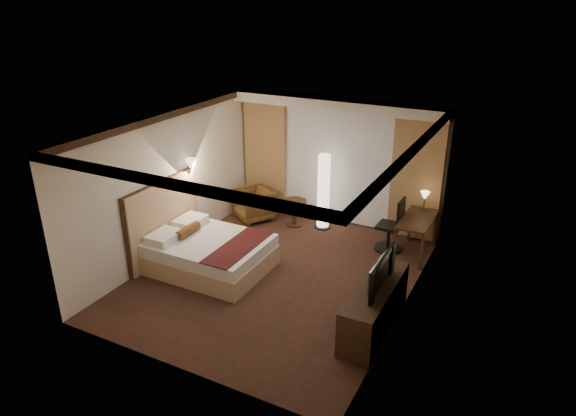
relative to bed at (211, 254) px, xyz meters
The scene contains 21 objects.
floor 1.27m from the bed, 15.67° to the left, with size 4.50×5.50×0.01m, color #301F13.
ceiling 2.71m from the bed, 15.67° to the left, with size 4.50×5.50×0.01m, color white.
back_wall 3.47m from the bed, 68.91° to the left, with size 4.50×0.02×2.70m, color silver.
left_wall 1.53m from the bed, 162.54° to the left, with size 0.02×5.50×2.70m, color silver.
right_wall 3.61m from the bed, ahead, with size 0.02×5.50×2.70m, color silver.
crown_molding 2.65m from the bed, 15.67° to the left, with size 4.50×5.50×0.12m, color black, non-canonical shape.
soffit 3.84m from the bed, 67.23° to the left, with size 4.50×0.50×0.20m, color white.
curtain_sheer 3.37m from the bed, 68.40° to the left, with size 2.48×0.04×2.45m, color silver.
curtain_left_drape 3.14m from the bed, 99.84° to the left, with size 1.00×0.14×2.45m, color #9F7E49.
curtain_right_drape 4.23m from the bed, 45.53° to the left, with size 1.00×0.14×2.45m, color #9F7E49.
wall_sconce 1.78m from the bed, 139.07° to the left, with size 0.24×0.24×0.24m, color white, non-canonical shape.
bed is the anchor object (origin of this frame).
headboard 1.11m from the bed, behind, with size 0.12×1.86×1.50m, color tan, non-canonical shape.
armchair 2.29m from the bed, 100.85° to the left, with size 0.73×0.69×0.76m, color #503118.
side_table 2.44m from the bed, 78.14° to the left, with size 0.51×0.51×0.56m, color black, non-canonical shape.
floor_lamp 2.82m from the bed, 66.81° to the left, with size 0.34×0.34×1.63m, color white, non-canonical shape.
desk 3.86m from the bed, 35.53° to the left, with size 0.55×1.18×0.75m, color black, non-canonical shape.
desk_lamp 4.18m from the bed, 40.50° to the left, with size 0.18×0.18×0.34m, color #FFD899, non-canonical shape.
office_chair 3.43m from the bed, 39.81° to the left, with size 0.52×0.52×1.09m, color black, non-canonical shape.
dresser 3.21m from the bed, ahead, with size 0.50×1.83×0.71m, color black, non-canonical shape.
television 3.26m from the bed, ahead, with size 1.06×0.61×0.14m, color black.
Camera 1 is at (3.79, -6.97, 4.67)m, focal length 32.00 mm.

